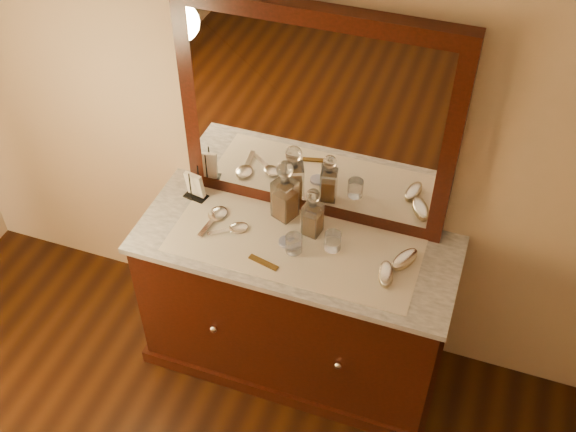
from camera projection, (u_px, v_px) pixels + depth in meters
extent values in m
plane|color=tan|center=(320.00, 102.00, 2.87)|extent=(4.50, 4.50, 0.00)
cube|color=black|center=(295.00, 306.00, 3.35)|extent=(1.40, 0.55, 0.82)
cube|color=black|center=(294.00, 351.00, 3.60)|extent=(1.46, 0.59, 0.08)
sphere|color=silver|center=(214.00, 329.00, 3.20)|extent=(0.04, 0.04, 0.04)
sphere|color=silver|center=(338.00, 365.00, 3.05)|extent=(0.04, 0.04, 0.04)
cube|color=white|center=(296.00, 245.00, 3.06)|extent=(1.44, 0.59, 0.03)
cube|color=black|center=(316.00, 119.00, 2.87)|extent=(1.20, 0.08, 1.00)
cube|color=white|center=(313.00, 123.00, 2.85)|extent=(1.06, 0.01, 0.86)
cube|color=silver|center=(294.00, 245.00, 3.03)|extent=(1.10, 0.45, 0.00)
cylinder|color=silver|center=(287.00, 242.00, 3.04)|extent=(0.09, 0.09, 0.01)
cube|color=brown|center=(263.00, 262.00, 2.95)|extent=(0.14, 0.06, 0.01)
cube|color=black|center=(196.00, 196.00, 3.27)|extent=(0.12, 0.09, 0.01)
cylinder|color=black|center=(190.00, 188.00, 3.19)|extent=(0.01, 0.01, 0.16)
cylinder|color=black|center=(199.00, 180.00, 3.23)|extent=(0.01, 0.01, 0.16)
cube|color=white|center=(195.00, 185.00, 3.22)|extent=(0.09, 0.06, 0.13)
cube|color=#9A5B16|center=(285.00, 204.00, 3.12)|extent=(0.10, 0.10, 0.14)
cube|color=white|center=(285.00, 199.00, 3.10)|extent=(0.12, 0.12, 0.20)
cylinder|color=white|center=(285.00, 179.00, 3.02)|extent=(0.05, 0.05, 0.03)
sphere|color=white|center=(285.00, 170.00, 2.99)|extent=(0.10, 0.10, 0.08)
cube|color=#9A5B16|center=(312.00, 223.00, 3.05)|extent=(0.07, 0.07, 0.11)
cube|color=white|center=(312.00, 219.00, 3.03)|extent=(0.09, 0.09, 0.16)
cylinder|color=white|center=(313.00, 203.00, 2.97)|extent=(0.04, 0.04, 0.03)
sphere|color=white|center=(313.00, 196.00, 2.94)|extent=(0.07, 0.07, 0.06)
ellipsoid|color=#96825C|center=(386.00, 276.00, 2.88)|extent=(0.09, 0.15, 0.02)
ellipsoid|color=silver|center=(386.00, 273.00, 2.87)|extent=(0.09, 0.15, 0.02)
ellipsoid|color=#96825C|center=(404.00, 261.00, 2.95)|extent=(0.12, 0.16, 0.02)
ellipsoid|color=silver|center=(405.00, 258.00, 2.93)|extent=(0.12, 0.16, 0.02)
ellipsoid|color=silver|center=(218.00, 214.00, 3.16)|extent=(0.10, 0.12, 0.02)
cube|color=silver|center=(207.00, 227.00, 3.10)|extent=(0.04, 0.14, 0.01)
ellipsoid|color=silver|center=(239.00, 228.00, 3.10)|extent=(0.12, 0.11, 0.02)
cube|color=silver|center=(220.00, 232.00, 3.08)|extent=(0.11, 0.09, 0.01)
cylinder|color=white|center=(333.00, 241.00, 2.99)|extent=(0.07, 0.07, 0.08)
cylinder|color=white|center=(294.00, 244.00, 2.98)|extent=(0.07, 0.07, 0.08)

